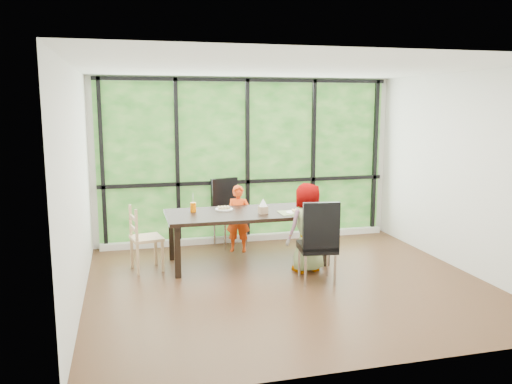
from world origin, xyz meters
TOP-DOWN VIEW (x-y plane):
  - ground at (0.00, 0.00)m, footprint 5.00×5.00m
  - back_wall at (0.00, 2.25)m, footprint 5.00×0.00m
  - foliage_backdrop at (0.00, 2.23)m, footprint 4.80×0.02m
  - window_mullions at (0.00, 2.19)m, footprint 4.80×0.06m
  - window_sill at (0.00, 2.15)m, footprint 4.80×0.12m
  - dining_table at (-0.30, 0.97)m, footprint 2.34×1.14m
  - chair_window_leather at (-0.35, 1.94)m, footprint 0.57×0.57m
  - chair_interior_leather at (0.38, -0.04)m, footprint 0.52×0.52m
  - chair_end_beech at (-1.72, 1.00)m, footprint 0.47×0.49m
  - child_toddler at (-0.30, 1.59)m, footprint 0.44×0.37m
  - child_older at (0.38, 0.40)m, footprint 0.68×0.54m
  - placemat at (0.35, 0.75)m, footprint 0.46×0.33m
  - plate_far at (-0.59, 1.20)m, footprint 0.26×0.26m
  - plate_near at (0.34, 0.72)m, footprint 0.27×0.27m
  - orange_cup at (-1.05, 1.16)m, footprint 0.09×0.09m
  - green_cup at (0.67, 0.66)m, footprint 0.09×0.09m
  - tissue_box at (-0.11, 0.82)m, footprint 0.12×0.12m
  - crepe_rolls_far at (-0.59, 1.20)m, footprint 0.20×0.12m
  - crepe_rolls_near at (0.34, 0.72)m, footprint 0.10×0.12m
  - straw_white at (-1.05, 1.16)m, footprint 0.01×0.04m
  - straw_pink at (0.67, 0.66)m, footprint 0.01×0.04m
  - tissue at (-0.11, 0.82)m, footprint 0.12×0.12m

SIDE VIEW (x-z plane):
  - ground at x=0.00m, z-range 0.00..0.00m
  - window_sill at x=0.00m, z-range 0.00..0.10m
  - dining_table at x=-0.30m, z-range 0.00..0.75m
  - chair_end_beech at x=-1.72m, z-range 0.00..0.90m
  - child_toddler at x=-0.30m, z-range 0.00..1.04m
  - chair_window_leather at x=-0.35m, z-range 0.00..1.08m
  - chair_interior_leather at x=0.38m, z-range 0.00..1.08m
  - child_older at x=0.38m, z-range 0.00..1.22m
  - placemat at x=0.35m, z-range 0.75..0.76m
  - plate_far at x=-0.59m, z-range 0.75..0.77m
  - plate_near at x=0.34m, z-range 0.75..0.77m
  - crepe_rolls_far at x=-0.59m, z-range 0.77..0.80m
  - crepe_rolls_near at x=0.34m, z-range 0.77..0.80m
  - tissue_box at x=-0.11m, z-range 0.75..0.85m
  - orange_cup at x=-1.05m, z-range 0.75..0.88m
  - green_cup at x=0.67m, z-range 0.75..0.89m
  - tissue at x=-0.11m, z-range 0.85..0.96m
  - straw_white at x=-1.05m, z-range 0.83..1.02m
  - straw_pink at x=0.67m, z-range 0.83..1.03m
  - back_wall at x=0.00m, z-range -1.15..3.85m
  - foliage_backdrop at x=0.00m, z-range 0.03..2.67m
  - window_mullions at x=0.00m, z-range 0.03..2.67m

